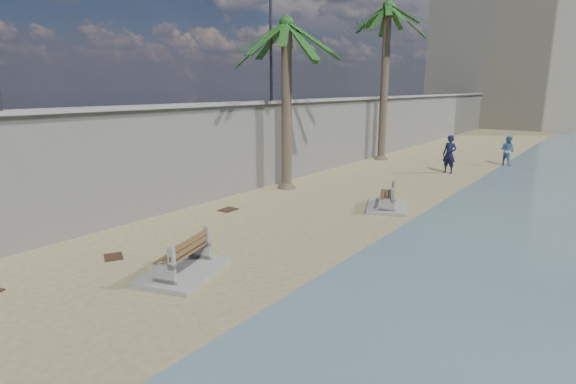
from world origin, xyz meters
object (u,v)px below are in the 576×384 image
Objects in this scene: person_a at (450,152)px; person_b at (508,149)px; palm_mid at (287,26)px; palm_back at (388,9)px; bench_far at (387,199)px; bench_near at (183,258)px.

person_b is (1.80, 4.29, -0.18)m from person_a.
palm_mid is 10.28m from person_a.
palm_mid is 14.49m from person_b.
palm_back is 8.87m from person_a.
bench_far is 0.25× the size of palm_back.
bench_near is 11.13m from palm_mid.
palm_back is at bearing 91.18° from palm_mid.
bench_near is 20.22m from palm_back.
bench_near reaches higher than bench_far.
person_b is (1.40, 12.35, 0.54)m from bench_far.
bench_near is 1.33× the size of person_b.
palm_back is at bearing 42.91° from person_b.
palm_back reaches higher than bench_far.
palm_mid reaches higher than bench_far.
person_b is (6.21, 11.82, -5.62)m from palm_mid.
palm_mid is at bearing -109.03° from person_a.
bench_near is 0.32× the size of palm_mid.
palm_back is at bearing 166.95° from person_a.
bench_far is 8.10m from person_a.
palm_mid is at bearing 173.76° from bench_far.
bench_far is (1.30, 8.07, -0.02)m from bench_near.
palm_back reaches higher than bench_near.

